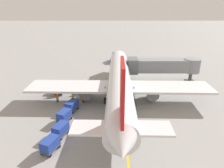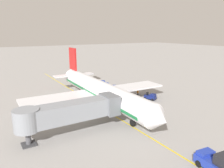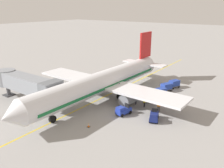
% 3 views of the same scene
% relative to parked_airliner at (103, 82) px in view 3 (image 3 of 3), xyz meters
% --- Properties ---
extents(ground_plane, '(400.00, 400.00, 0.00)m').
position_rel_parked_airliner_xyz_m(ground_plane, '(0.42, -0.59, -3.19)').
color(ground_plane, gray).
extents(gate_lead_in_line, '(0.24, 80.00, 0.01)m').
position_rel_parked_airliner_xyz_m(gate_lead_in_line, '(0.42, -0.59, -3.18)').
color(gate_lead_in_line, gold).
rests_on(gate_lead_in_line, ground).
extents(parked_airliner, '(30.11, 37.27, 10.63)m').
position_rel_parked_airliner_xyz_m(parked_airliner, '(0.00, 0.00, 0.00)').
color(parked_airliner, silver).
rests_on(parked_airliner, ground).
extents(jet_bridge, '(15.07, 3.50, 4.98)m').
position_rel_parked_airliner_xyz_m(jet_bridge, '(9.52, 9.03, 0.27)').
color(jet_bridge, gray).
rests_on(jet_bridge, ground).
extents(baggage_tug_lead, '(2.06, 2.77, 1.62)m').
position_rel_parked_airliner_xyz_m(baggage_tug_lead, '(-11.28, 2.48, -2.47)').
color(baggage_tug_lead, navy).
rests_on(baggage_tug_lead, ground).
extents(baggage_tug_trailing, '(1.77, 2.71, 1.62)m').
position_rel_parked_airliner_xyz_m(baggage_tug_trailing, '(-6.52, 3.37, -2.47)').
color(baggage_tug_trailing, '#1E339E').
rests_on(baggage_tug_trailing, ground).
extents(baggage_cart_front, '(2.02, 2.95, 1.58)m').
position_rel_parked_airliner_xyz_m(baggage_cart_front, '(-7.38, -4.04, -2.24)').
color(baggage_cart_front, '#4C4C51').
rests_on(baggage_cart_front, ground).
extents(baggage_cart_second_in_train, '(2.02, 2.95, 1.58)m').
position_rel_parked_airliner_xyz_m(baggage_cart_second_in_train, '(-7.87, -7.04, -2.24)').
color(baggage_cart_second_in_train, '#4C4C51').
rests_on(baggage_cart_second_in_train, ground).
extents(baggage_cart_third_in_train, '(2.02, 2.95, 1.58)m').
position_rel_parked_airliner_xyz_m(baggage_cart_third_in_train, '(-7.58, -10.37, -2.24)').
color(baggage_cart_third_in_train, '#4C4C51').
rests_on(baggage_cart_third_in_train, ground).
extents(baggage_cart_tail_end, '(2.02, 2.95, 1.58)m').
position_rel_parked_airliner_xyz_m(baggage_cart_tail_end, '(-8.05, -13.24, -2.24)').
color(baggage_cart_tail_end, '#4C4C51').
rests_on(baggage_cart_tail_end, ground).
extents(ground_crew_wing_walker, '(0.33, 0.72, 1.69)m').
position_rel_parked_airliner_xyz_m(ground_crew_wing_walker, '(-7.75, -1.13, -2.23)').
color(ground_crew_wing_walker, '#232328').
rests_on(ground_crew_wing_walker, ground).
extents(ground_crew_loader, '(0.68, 0.43, 1.69)m').
position_rel_parked_airliner_xyz_m(ground_crew_loader, '(-10.41, -0.92, -2.23)').
color(ground_crew_loader, '#232328').
rests_on(ground_crew_loader, ground).
extents(ground_crew_marshaller, '(0.25, 0.72, 1.69)m').
position_rel_parked_airliner_xyz_m(ground_crew_marshaller, '(-6.07, -1.21, -2.23)').
color(ground_crew_marshaller, '#232328').
rests_on(ground_crew_marshaller, ground).
extents(safety_cone_nose_left, '(0.36, 0.36, 0.59)m').
position_rel_parked_airliner_xyz_m(safety_cone_nose_left, '(-4.81, 9.46, -2.90)').
color(safety_cone_nose_left, black).
rests_on(safety_cone_nose_left, ground).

